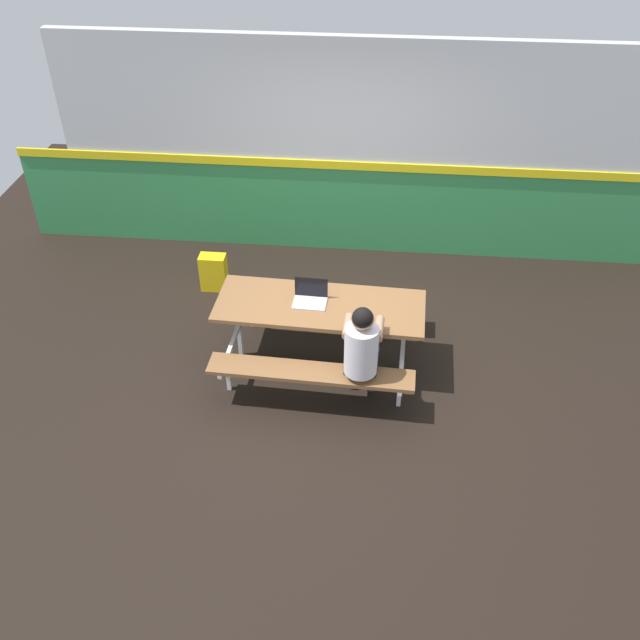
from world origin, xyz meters
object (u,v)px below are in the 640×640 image
object	(u,v)px
student_nearer	(362,348)
backpack_dark	(214,272)
laptop_silver	(310,297)
picnic_table_main	(320,318)

from	to	relation	value
student_nearer	backpack_dark	bearing A→B (deg)	134.94
student_nearer	laptop_silver	xyz separation A→B (m)	(-0.53, 0.62, 0.08)
student_nearer	backpack_dark	size ratio (longest dim) A/B	2.74
student_nearer	laptop_silver	bearing A→B (deg)	130.63
picnic_table_main	student_nearer	world-z (taller)	student_nearer
laptop_silver	backpack_dark	distance (m)	1.81
laptop_silver	picnic_table_main	bearing A→B (deg)	-22.85
picnic_table_main	laptop_silver	size ratio (longest dim) A/B	6.19
picnic_table_main	backpack_dark	world-z (taller)	picnic_table_main
picnic_table_main	laptop_silver	distance (m)	0.24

